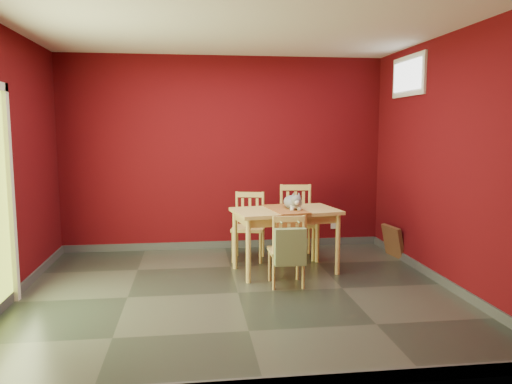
{
  "coord_description": "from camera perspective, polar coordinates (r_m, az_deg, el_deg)",
  "views": [
    {
      "loc": [
        -0.46,
        -5.01,
        1.7
      ],
      "look_at": [
        0.25,
        0.45,
        1.0
      ],
      "focal_mm": 35.0,
      "sensor_mm": 36.0,
      "label": 1
    }
  ],
  "objects": [
    {
      "name": "ground",
      "position": [
        5.31,
        -2.09,
        -11.43
      ],
      "size": [
        4.5,
        4.5,
        0.0
      ],
      "primitive_type": "plane",
      "color": "#2D342D",
      "rests_on": "ground"
    },
    {
      "name": "room_shell",
      "position": [
        5.29,
        -2.09,
        -10.92
      ],
      "size": [
        4.5,
        4.5,
        4.5
      ],
      "color": "#4F080D",
      "rests_on": "ground"
    },
    {
      "name": "window",
      "position": [
        6.61,
        17.01,
        12.58
      ],
      "size": [
        0.05,
        0.9,
        0.5
      ],
      "color": "white",
      "rests_on": "room_shell"
    },
    {
      "name": "outlet_plate",
      "position": [
        7.43,
        8.85,
        -3.7
      ],
      "size": [
        0.08,
        0.02,
        0.12
      ],
      "primitive_type": "cube",
      "color": "silver",
      "rests_on": "room_shell"
    },
    {
      "name": "dining_table",
      "position": [
        5.91,
        3.4,
        -2.9
      ],
      "size": [
        1.31,
        0.9,
        0.75
      ],
      "color": "#DCB966",
      "rests_on": "ground"
    },
    {
      "name": "table_runner",
      "position": [
        5.78,
        3.63,
        -2.76
      ],
      "size": [
        0.48,
        0.8,
        0.38
      ],
      "color": "#995627",
      "rests_on": "dining_table"
    },
    {
      "name": "chair_far_left",
      "position": [
        6.52,
        -0.84,
        -3.84
      ],
      "size": [
        0.49,
        0.49,
        0.87
      ],
      "color": "#DCB966",
      "rests_on": "ground"
    },
    {
      "name": "chair_far_right",
      "position": [
        6.64,
        4.65,
        -3.28
      ],
      "size": [
        0.49,
        0.49,
        0.96
      ],
      "color": "#DCB966",
      "rests_on": "ground"
    },
    {
      "name": "chair_near",
      "position": [
        5.43,
        3.53,
        -6.55
      ],
      "size": [
        0.38,
        0.38,
        0.8
      ],
      "color": "#DCB966",
      "rests_on": "ground"
    },
    {
      "name": "tote_bag",
      "position": [
        5.22,
        3.94,
        -6.26
      ],
      "size": [
        0.33,
        0.19,
        0.46
      ],
      "color": "#738A58",
      "rests_on": "chair_near"
    },
    {
      "name": "cat",
      "position": [
        5.93,
        4.23,
        -0.86
      ],
      "size": [
        0.38,
        0.5,
        0.22
      ],
      "primitive_type": null,
      "rotation": [
        0.0,
        0.0,
        0.37
      ],
      "color": "slate",
      "rests_on": "table_runner"
    },
    {
      "name": "picture_frame",
      "position": [
        6.91,
        15.39,
        -5.47
      ],
      "size": [
        0.19,
        0.43,
        0.42
      ],
      "color": "brown",
      "rests_on": "ground"
    }
  ]
}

